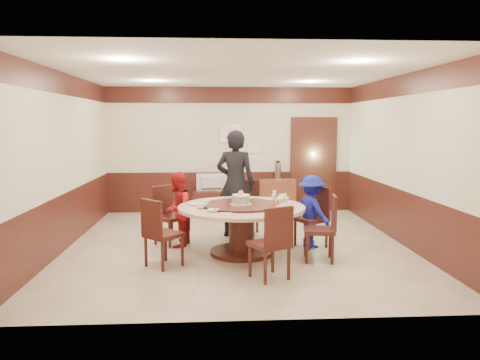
{
  "coord_description": "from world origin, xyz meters",
  "views": [
    {
      "loc": [
        -0.4,
        -7.55,
        2.0
      ],
      "look_at": [
        0.04,
        -0.15,
        1.1
      ],
      "focal_mm": 35.0,
      "sensor_mm": 36.0,
      "label": 1
    }
  ],
  "objects": [
    {
      "name": "bottle_2",
      "position": [
        0.6,
        -0.13,
        0.83
      ],
      "size": [
        0.06,
        0.06,
        0.16
      ],
      "primitive_type": "cylinder",
      "color": "silver",
      "rests_on": "banquet_table"
    },
    {
      "name": "chair_0",
      "position": [
        1.22,
        -0.17,
        0.3
      ],
      "size": [
        0.59,
        0.59,
        0.97
      ],
      "rotation": [
        0.0,
        0.0,
        2.03
      ],
      "color": "#3F1913",
      "rests_on": "ground"
    },
    {
      "name": "birthday_cake",
      "position": [
        0.03,
        -0.57,
        0.86
      ],
      "size": [
        0.33,
        0.33,
        0.22
      ],
      "color": "white",
      "rests_on": "banquet_table"
    },
    {
      "name": "person_blue",
      "position": [
        1.2,
        -0.2,
        0.59
      ],
      "size": [
        0.77,
        0.87,
        1.17
      ],
      "primitive_type": "imported",
      "rotation": [
        0.0,
        0.0,
        2.12
      ],
      "color": "navy",
      "rests_on": "ground"
    },
    {
      "name": "person_standing",
      "position": [
        0.01,
        0.61,
        0.95
      ],
      "size": [
        0.79,
        0.62,
        1.89
      ],
      "primitive_type": "imported",
      "rotation": [
        0.0,
        0.0,
        2.87
      ],
      "color": "black",
      "rests_on": "ground"
    },
    {
      "name": "banquet_table",
      "position": [
        0.04,
        -0.55,
        0.53
      ],
      "size": [
        1.94,
        1.94,
        0.78
      ],
      "color": "#3F1913",
      "rests_on": "ground"
    },
    {
      "name": "television",
      "position": [
        -0.41,
        2.75,
        0.7
      ],
      "size": [
        0.69,
        0.17,
        0.39
      ],
      "primitive_type": "imported",
      "rotation": [
        0.0,
        0.0,
        3.27
      ],
      "color": "gray",
      "rests_on": "tv_stand"
    },
    {
      "name": "chair_2",
      "position": [
        -1.11,
        0.12,
        0.3
      ],
      "size": [
        0.62,
        0.62,
        0.97
      ],
      "rotation": [
        0.0,
        0.0,
        3.94
      ],
      "color": "#3F1913",
      "rests_on": "ground"
    },
    {
      "name": "notice_left",
      "position": [
        -0.1,
        2.96,
        1.75
      ],
      "size": [
        0.25,
        0.0,
        0.35
      ],
      "primitive_type": "cube",
      "color": "white",
      "rests_on": "room"
    },
    {
      "name": "room",
      "position": [
        0.01,
        0.01,
        1.08
      ],
      "size": [
        6.0,
        6.04,
        2.84
      ],
      "color": "#BFAD99",
      "rests_on": "ground"
    },
    {
      "name": "teapot_right",
      "position": [
        0.68,
        -0.34,
        0.81
      ],
      "size": [
        0.17,
        0.15,
        0.13
      ],
      "primitive_type": "ellipsoid",
      "color": "white",
      "rests_on": "banquet_table"
    },
    {
      "name": "notice_right",
      "position": [
        0.55,
        2.96,
        1.45
      ],
      "size": [
        0.3,
        0.0,
        0.22
      ],
      "primitive_type": "cube",
      "color": "white",
      "rests_on": "room"
    },
    {
      "name": "bowl_4",
      "position": [
        -0.68,
        -0.48,
        0.77
      ],
      "size": [
        0.15,
        0.15,
        0.04
      ],
      "primitive_type": "imported",
      "color": "white",
      "rests_on": "banquet_table"
    },
    {
      "name": "bowl_5",
      "position": [
        0.22,
        0.05,
        0.77
      ],
      "size": [
        0.12,
        0.12,
        0.04
      ],
      "primitive_type": "imported",
      "color": "white",
      "rests_on": "banquet_table"
    },
    {
      "name": "chair_1",
      "position": [
        0.2,
        0.77,
        0.3
      ],
      "size": [
        0.55,
        0.55,
        0.97
      ],
      "rotation": [
        0.0,
        0.0,
        2.85
      ],
      "color": "#3F1913",
      "rests_on": "ground"
    },
    {
      "name": "bottle_0",
      "position": [
        0.53,
        -0.56,
        0.83
      ],
      "size": [
        0.06,
        0.06,
        0.16
      ],
      "primitive_type": "cylinder",
      "color": "silver",
      "rests_on": "banquet_table"
    },
    {
      "name": "bowl_3",
      "position": [
        0.66,
        -0.7,
        0.77
      ],
      "size": [
        0.14,
        0.14,
        0.04
      ],
      "primitive_type": "imported",
      "color": "white",
      "rests_on": "banquet_table"
    },
    {
      "name": "bowl_1",
      "position": [
        0.42,
        -1.11,
        0.77
      ],
      "size": [
        0.13,
        0.13,
        0.04
      ],
      "primitive_type": "imported",
      "color": "white",
      "rests_on": "banquet_table"
    },
    {
      "name": "person_red",
      "position": [
        -0.97,
        -0.03,
        0.61
      ],
      "size": [
        0.58,
        0.68,
        1.22
      ],
      "primitive_type": "imported",
      "rotation": [
        0.0,
        0.0,
        4.5
      ],
      "color": "#AF171C",
      "rests_on": "ground"
    },
    {
      "name": "chair_4",
      "position": [
        0.34,
        -1.73,
        0.3
      ],
      "size": [
        0.59,
        0.6,
        0.97
      ],
      "rotation": [
        0.0,
        0.0,
        6.76
      ],
      "color": "#3F1913",
      "rests_on": "ground"
    },
    {
      "name": "bottle_1",
      "position": [
        0.72,
        -0.47,
        0.83
      ],
      "size": [
        0.06,
        0.06,
        0.16
      ],
      "primitive_type": "cylinder",
      "color": "silver",
      "rests_on": "banquet_table"
    },
    {
      "name": "shrimp_platter",
      "position": [
        0.65,
        -0.94,
        0.78
      ],
      "size": [
        0.3,
        0.2,
        0.06
      ],
      "color": "white",
      "rests_on": "banquet_table"
    },
    {
      "name": "chair_5",
      "position": [
        1.17,
        -0.96,
        0.3
      ],
      "size": [
        0.51,
        0.5,
        0.97
      ],
      "rotation": [
        0.0,
        0.0,
        7.7
      ],
      "color": "#3F1913",
      "rests_on": "ground"
    },
    {
      "name": "saucer_near",
      "position": [
        -0.21,
        -1.2,
        0.76
      ],
      "size": [
        0.18,
        0.18,
        0.01
      ],
      "primitive_type": "cylinder",
      "color": "white",
      "rests_on": "banquet_table"
    },
    {
      "name": "teapot_left",
      "position": [
        -0.58,
        -0.74,
        0.81
      ],
      "size": [
        0.17,
        0.15,
        0.13
      ],
      "primitive_type": "ellipsoid",
      "color": "white",
      "rests_on": "banquet_table"
    },
    {
      "name": "tv_stand",
      "position": [
        -0.41,
        2.75,
        0.25
      ],
      "size": [
        0.85,
        0.45,
        0.5
      ],
      "primitive_type": "cube",
      "color": "#3F1913",
      "rests_on": "ground"
    },
    {
      "name": "bowl_0",
      "position": [
        -0.52,
        -0.22,
        0.77
      ],
      "size": [
        0.15,
        0.15,
        0.04
      ],
      "primitive_type": "imported",
      "color": "white",
      "rests_on": "banquet_table"
    },
    {
      "name": "thermos",
      "position": [
        1.06,
        2.78,
        0.94
      ],
      "size": [
        0.15,
        0.15,
        0.38
      ],
      "primitive_type": "cylinder",
      "color": "silver",
      "rests_on": "side_cabinet"
    },
    {
      "name": "saucer_far",
      "position": [
        0.49,
        -0.05,
        0.76
      ],
      "size": [
        0.18,
        0.18,
        0.01
      ],
      "primitive_type": "cylinder",
      "color": "white",
      "rests_on": "banquet_table"
    },
    {
      "name": "chair_3",
      "position": [
        -1.1,
        -1.11,
        0.3
      ],
      "size": [
        0.62,
        0.62,
        0.97
      ],
      "rotation": [
        0.0,
        0.0,
        5.52
      ],
      "color": "#3F1913",
      "rests_on": "ground"
    },
    {
      "name": "side_cabinet",
      "position": [
        1.05,
        2.78,
        0.38
      ],
      "size": [
        0.8,
        0.4,
        0.75
      ],
      "primitive_type": "cube",
      "color": "brown",
      "rests_on": "ground"
    },
    {
      "name": "bowl_2",
      "position": [
        -0.39,
        -1.01,
        0.77
      ],
      "size": [
        0.16,
        0.16,
        0.04
      ],
      "primitive_type": "imported",
      "color": "white",
      "rests_on": "banquet_table"
    }
  ]
}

